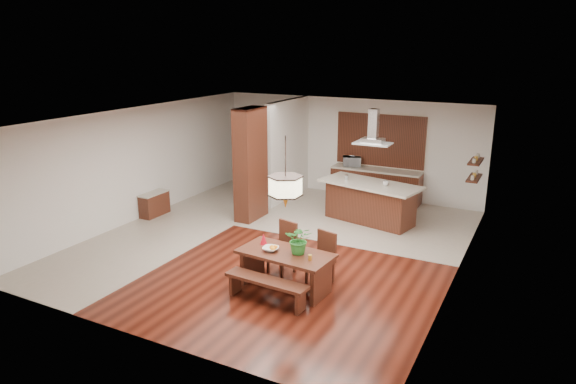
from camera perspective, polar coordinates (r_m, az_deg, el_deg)
The scene contains 25 objects.
room_shell at distance 11.34m, azimuth -1.35°, elevation 4.14°, with size 9.00×9.04×2.92m.
tile_hallway at distance 13.39m, azimuth -11.70°, elevation -3.45°, with size 2.50×9.00×0.01m, color #AFA291.
tile_kitchen at distance 13.63m, azimuth 8.41°, elevation -2.94°, with size 5.50×4.00×0.01m, color #AFA291.
soffit_band at distance 11.20m, azimuth -1.38°, elevation 8.26°, with size 8.00×9.00×0.02m, color #3B1E0E.
partition_pier at distance 13.17m, azimuth -4.19°, elevation 3.07°, with size 0.45×1.00×2.90m, color black.
partition_stub at distance 14.96m, azimuth 0.01°, elevation 4.70°, with size 0.18×2.40×2.90m, color silver.
hallway_console at distance 14.10m, azimuth -14.63°, elevation -1.31°, with size 0.37×0.88×0.63m, color black.
hallway_doorway at distance 16.60m, azimuth -2.24°, elevation 4.43°, with size 1.10×0.20×2.10m, color black.
rear_counter at distance 15.11m, azimuth 9.71°, elevation 0.78°, with size 2.60×0.62×0.95m.
kitchen_window at distance 15.07m, azimuth 10.24°, elevation 5.69°, with size 2.60×0.08×1.50m, color olive.
shelf_lower at distance 12.78m, azimuth 19.98°, elevation 1.49°, with size 0.26×0.90×0.04m, color black.
shelf_upper at distance 12.69m, azimuth 20.15°, elevation 3.23°, with size 0.26×0.90×0.04m, color black.
dining_table at distance 9.58m, azimuth -0.27°, elevation -7.77°, with size 1.82×1.02×0.73m.
dining_bench at distance 9.24m, azimuth -2.40°, elevation -10.89°, with size 1.58×0.34×0.44m, color black, non-canonical shape.
dining_chair_left at distance 10.22m, azimuth -0.75°, elevation -6.28°, with size 0.46×0.46×1.04m, color black, non-canonical shape.
dining_chair_right at distance 9.82m, azimuth 3.58°, elevation -7.42°, with size 0.44×0.44×1.00m, color black, non-canonical shape.
pendant_lantern at distance 9.03m, azimuth -0.29°, elevation 2.19°, with size 0.64×0.64×1.31m, color #FFF9C3, non-canonical shape.
foliage_plant at distance 9.35m, azimuth 1.28°, elevation -5.30°, with size 0.49×0.43×0.55m, color #267428.
fruit_bowl at distance 9.57m, azimuth -1.94°, elevation -6.33°, with size 0.29×0.29×0.07m, color beige.
napkin_cone at distance 9.85m, azimuth -2.73°, elevation -5.22°, with size 0.14×0.14×0.21m, color red.
gold_ornament at distance 9.17m, azimuth 2.47°, elevation -7.28°, with size 0.07×0.07×0.10m, color gold.
kitchen_island at distance 13.26m, azimuth 9.09°, elevation -1.08°, with size 2.71×1.62×1.05m.
range_hood at distance 12.84m, azimuth 9.48°, elevation 7.17°, with size 0.90×0.55×0.87m, color silver, non-canonical shape.
island_cup at distance 12.91m, azimuth 10.79°, elevation 0.95°, with size 0.13×0.13×0.11m, color silver.
microwave at distance 15.23m, azimuth 7.11°, elevation 3.41°, with size 0.52×0.35×0.29m, color #B3B5BA.
Camera 1 is at (5.32, -9.73, 4.43)m, focal length 32.00 mm.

